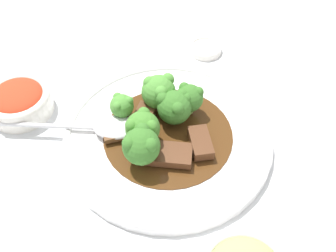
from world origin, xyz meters
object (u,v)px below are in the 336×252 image
object	(u,v)px
beef_strip_1	(201,142)
broccoli_floret_2	(122,105)
broccoli_floret_0	(174,107)
side_bowl_kimchi	(19,100)
sauce_dish	(205,48)
broccoli_floret_4	(141,146)
beef_strip_2	(118,132)
beef_strip_0	(168,154)
beef_strip_3	(143,118)
broccoli_floret_5	(189,98)
main_plate	(168,136)
broccoli_floret_1	(143,127)
broccoli_floret_3	(160,91)
serving_spoon	(105,127)

from	to	relation	value
beef_strip_1	broccoli_floret_2	distance (m)	0.13
broccoli_floret_2	broccoli_floret_0	bearing A→B (deg)	69.42
side_bowl_kimchi	sauce_dish	distance (m)	0.34
broccoli_floret_4	beef_strip_1	bearing A→B (deg)	93.93
beef_strip_2	broccoli_floret_2	size ratio (longest dim) A/B	1.13
beef_strip_0	broccoli_floret_4	distance (m)	0.05
beef_strip_2	broccoli_floret_0	size ratio (longest dim) A/B	0.86
beef_strip_2	beef_strip_3	xyz separation A→B (m)	(-0.02, 0.04, 0.00)
broccoli_floret_0	broccoli_floret_5	world-z (taller)	broccoli_floret_0
main_plate	broccoli_floret_1	xyz separation A→B (m)	(0.01, -0.04, 0.04)
broccoli_floret_0	main_plate	bearing A→B (deg)	-35.33
beef_strip_0	beef_strip_3	size ratio (longest dim) A/B	1.22
broccoli_floret_0	broccoli_floret_1	size ratio (longest dim) A/B	1.01
main_plate	beef_strip_3	world-z (taller)	beef_strip_3
beef_strip_1	broccoli_floret_1	world-z (taller)	broccoli_floret_1
beef_strip_2	broccoli_floret_5	size ratio (longest dim) A/B	0.90
sauce_dish	broccoli_floret_2	bearing A→B (deg)	-51.67
broccoli_floret_4	side_bowl_kimchi	size ratio (longest dim) A/B	0.58
broccoli_floret_2	broccoli_floret_3	size ratio (longest dim) A/B	0.72
beef_strip_2	broccoli_floret_4	world-z (taller)	broccoli_floret_4
beef_strip_0	beef_strip_2	distance (m)	0.08
beef_strip_1	broccoli_floret_5	distance (m)	0.07
beef_strip_0	serving_spoon	bearing A→B (deg)	-132.80
beef_strip_1	side_bowl_kimchi	xyz separation A→B (m)	(-0.16, -0.25, -0.00)
main_plate	sauce_dish	world-z (taller)	main_plate
main_plate	broccoli_floret_3	distance (m)	0.07
serving_spoon	broccoli_floret_4	bearing A→B (deg)	30.57
beef_strip_3	side_bowl_kimchi	distance (m)	0.20
beef_strip_0	sauce_dish	size ratio (longest dim) A/B	1.25
broccoli_floret_5	sauce_dish	size ratio (longest dim) A/B	0.83
broccoli_floret_1	sauce_dish	distance (m)	0.26
serving_spoon	sauce_dish	size ratio (longest dim) A/B	3.41
broccoli_floret_4	broccoli_floret_5	distance (m)	0.12
broccoli_floret_0	sauce_dish	distance (m)	0.21
beef_strip_0	broccoli_floret_3	distance (m)	0.11
beef_strip_0	broccoli_floret_5	bearing A→B (deg)	145.35
side_bowl_kimchi	sauce_dish	size ratio (longest dim) A/B	1.66
broccoli_floret_5	beef_strip_0	bearing A→B (deg)	-34.65
beef_strip_1	broccoli_floret_0	size ratio (longest dim) A/B	1.05
broccoli_floret_1	broccoli_floret_5	distance (m)	0.09
main_plate	serving_spoon	size ratio (longest dim) A/B	1.49
broccoli_floret_3	broccoli_floret_5	xyz separation A→B (m)	(0.02, 0.04, -0.00)
beef_strip_2	main_plate	bearing A→B (deg)	78.11
beef_strip_1	beef_strip_0	bearing A→B (deg)	-81.23
broccoli_floret_4	broccoli_floret_0	bearing A→B (deg)	135.08
broccoli_floret_3	side_bowl_kimchi	distance (m)	0.23
beef_strip_0	main_plate	bearing A→B (deg)	165.15
main_plate	sauce_dish	bearing A→B (deg)	147.73
main_plate	beef_strip_0	distance (m)	0.05
beef_strip_0	beef_strip_2	world-z (taller)	beef_strip_0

